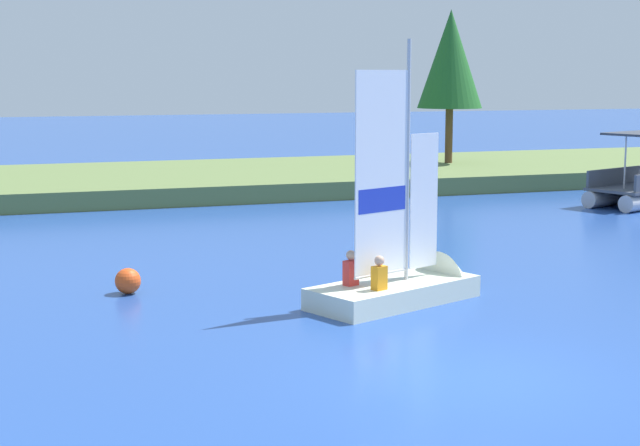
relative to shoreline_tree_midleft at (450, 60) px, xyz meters
The scene contains 5 objects.
ground_plane 30.32m from the shoreline_tree_midleft, 115.57° to the right, with size 200.00×200.00×0.00m, color #234793.
shore_bank 13.81m from the shoreline_tree_midleft, behind, with size 80.00×11.28×0.70m, color #5B703D.
shoreline_tree_midleft is the anchor object (origin of this frame).
sailboat 24.93m from the shoreline_tree_midleft, 117.81° to the right, with size 4.41×2.94×5.86m.
channel_buoy 26.22m from the shoreline_tree_midleft, 131.67° to the right, with size 0.56×0.56×0.56m, color #E54C19.
Camera 1 is at (-7.00, -13.21, 4.69)m, focal length 55.14 mm.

